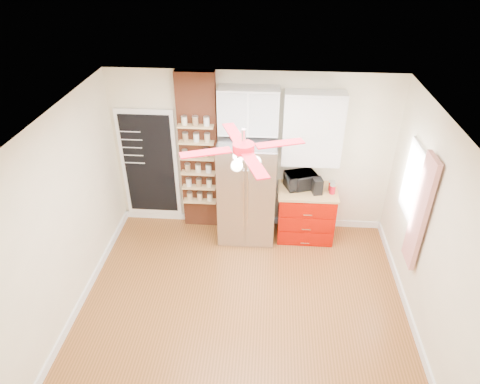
# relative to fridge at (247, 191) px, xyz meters

# --- Properties ---
(floor) EXTENTS (4.50, 4.50, 0.00)m
(floor) POSITION_rel_fridge_xyz_m (0.05, -1.63, -0.88)
(floor) COLOR brown
(floor) RESTS_ON ground
(ceiling) EXTENTS (4.50, 4.50, 0.00)m
(ceiling) POSITION_rel_fridge_xyz_m (0.05, -1.63, 1.83)
(ceiling) COLOR white
(ceiling) RESTS_ON wall_back
(wall_back) EXTENTS (4.50, 0.02, 2.70)m
(wall_back) POSITION_rel_fridge_xyz_m (0.05, 0.37, 0.48)
(wall_back) COLOR beige
(wall_back) RESTS_ON floor
(wall_front) EXTENTS (4.50, 0.02, 2.70)m
(wall_front) POSITION_rel_fridge_xyz_m (0.05, -3.63, 0.48)
(wall_front) COLOR beige
(wall_front) RESTS_ON floor
(wall_left) EXTENTS (0.02, 4.00, 2.70)m
(wall_left) POSITION_rel_fridge_xyz_m (-2.20, -1.63, 0.48)
(wall_left) COLOR beige
(wall_left) RESTS_ON floor
(wall_right) EXTENTS (0.02, 4.00, 2.70)m
(wall_right) POSITION_rel_fridge_xyz_m (2.30, -1.63, 0.48)
(wall_right) COLOR beige
(wall_right) RESTS_ON floor
(chalkboard) EXTENTS (0.95, 0.05, 1.95)m
(chalkboard) POSITION_rel_fridge_xyz_m (-1.65, 0.33, 0.23)
(chalkboard) COLOR white
(chalkboard) RESTS_ON wall_back
(brick_pillar) EXTENTS (0.60, 0.16, 2.70)m
(brick_pillar) POSITION_rel_fridge_xyz_m (-0.80, 0.29, 0.48)
(brick_pillar) COLOR brown
(brick_pillar) RESTS_ON floor
(fridge) EXTENTS (0.90, 0.70, 1.75)m
(fridge) POSITION_rel_fridge_xyz_m (0.00, 0.00, 0.00)
(fridge) COLOR #A7A7AB
(fridge) RESTS_ON floor
(upper_glass_cabinet) EXTENTS (0.90, 0.35, 0.70)m
(upper_glass_cabinet) POSITION_rel_fridge_xyz_m (0.00, 0.20, 1.27)
(upper_glass_cabinet) COLOR white
(upper_glass_cabinet) RESTS_ON wall_back
(red_cabinet) EXTENTS (0.94, 0.64, 0.90)m
(red_cabinet) POSITION_rel_fridge_xyz_m (0.97, 0.05, -0.42)
(red_cabinet) COLOR #A50A00
(red_cabinet) RESTS_ON floor
(upper_shelf_unit) EXTENTS (0.90, 0.30, 1.15)m
(upper_shelf_unit) POSITION_rel_fridge_xyz_m (0.97, 0.22, 1.00)
(upper_shelf_unit) COLOR white
(upper_shelf_unit) RESTS_ON wall_back
(window) EXTENTS (0.04, 0.75, 1.05)m
(window) POSITION_rel_fridge_xyz_m (2.28, -0.73, 0.68)
(window) COLOR white
(window) RESTS_ON wall_right
(curtain) EXTENTS (0.06, 0.40, 1.55)m
(curtain) POSITION_rel_fridge_xyz_m (2.23, -1.28, 0.57)
(curtain) COLOR red
(curtain) RESTS_ON wall_right
(ceiling_fan) EXTENTS (1.40, 1.40, 0.44)m
(ceiling_fan) POSITION_rel_fridge_xyz_m (0.05, -1.63, 1.55)
(ceiling_fan) COLOR silver
(ceiling_fan) RESTS_ON ceiling
(toaster_oven) EXTENTS (0.55, 0.46, 0.26)m
(toaster_oven) POSITION_rel_fridge_xyz_m (0.84, 0.13, 0.16)
(toaster_oven) COLOR black
(toaster_oven) RESTS_ON red_cabinet
(coffee_maker) EXTENTS (0.18, 0.21, 0.25)m
(coffee_maker) POSITION_rel_fridge_xyz_m (1.10, -0.02, 0.15)
(coffee_maker) COLOR black
(coffee_maker) RESTS_ON red_cabinet
(canister_left) EXTENTS (0.12, 0.12, 0.14)m
(canister_left) POSITION_rel_fridge_xyz_m (1.34, -0.02, 0.10)
(canister_left) COLOR #B80A1A
(canister_left) RESTS_ON red_cabinet
(canister_right) EXTENTS (0.13, 0.13, 0.15)m
(canister_right) POSITION_rel_fridge_xyz_m (1.34, 0.08, 0.10)
(canister_right) COLOR #A81609
(canister_right) RESTS_ON red_cabinet
(pantry_jar_oats) EXTENTS (0.11, 0.11, 0.12)m
(pantry_jar_oats) POSITION_rel_fridge_xyz_m (-0.99, 0.13, 0.56)
(pantry_jar_oats) COLOR beige
(pantry_jar_oats) RESTS_ON brick_pillar
(pantry_jar_beans) EXTENTS (0.09, 0.09, 0.14)m
(pantry_jar_beans) POSITION_rel_fridge_xyz_m (-0.66, 0.15, 0.57)
(pantry_jar_beans) COLOR #97854D
(pantry_jar_beans) RESTS_ON brick_pillar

